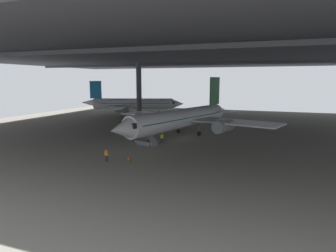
{
  "coord_description": "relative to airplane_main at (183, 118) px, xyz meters",
  "views": [
    {
      "loc": [
        16.01,
        -50.43,
        10.41
      ],
      "look_at": [
        -1.51,
        -2.82,
        2.5
      ],
      "focal_mm": 31.48,
      "sensor_mm": 36.0,
      "label": 1
    }
  ],
  "objects": [
    {
      "name": "ground_plane",
      "position": [
        0.17,
        -1.52,
        -3.38
      ],
      "size": [
        110.0,
        110.0,
        0.0
      ],
      "primitive_type": "plane",
      "color": "gray"
    },
    {
      "name": "hangar_structure",
      "position": [
        0.13,
        12.23,
        12.44
      ],
      "size": [
        121.0,
        99.0,
        16.44
      ],
      "color": "#4C4F54",
      "rests_on": "ground_plane"
    },
    {
      "name": "airplane_main",
      "position": [
        0.0,
        0.0,
        0.0
      ],
      "size": [
        34.05,
        34.43,
        11.06
      ],
      "color": "white",
      "rests_on": "ground_plane"
    },
    {
      "name": "boarding_stairs",
      "position": [
        -3.41,
        -9.16,
        -2.65
      ],
      "size": [
        4.35,
        2.55,
        4.57
      ],
      "color": "slate",
      "rests_on": "ground_plane"
    },
    {
      "name": "crew_worker_near_nose",
      "position": [
        -4.03,
        -20.05,
        -2.46
      ],
      "size": [
        0.55,
        0.23,
        1.61
      ],
      "color": "#232838",
      "rests_on": "ground_plane"
    },
    {
      "name": "crew_worker_by_stairs",
      "position": [
        -1.41,
        -7.11,
        -2.41
      ],
      "size": [
        0.39,
        0.46,
        1.7
      ],
      "color": "#232838",
      "rests_on": "ground_plane"
    },
    {
      "name": "airplane_distant",
      "position": [
        -25.82,
        29.37,
        -0.16
      ],
      "size": [
        30.99,
        30.74,
        10.18
      ],
      "color": "white",
      "rests_on": "ground_plane"
    },
    {
      "name": "traffic_cone_orange",
      "position": [
        -1.53,
        -18.78,
        -3.08
      ],
      "size": [
        0.36,
        0.36,
        0.6
      ],
      "color": "black",
      "rests_on": "ground_plane"
    },
    {
      "name": "baggage_tug",
      "position": [
        -4.48,
        8.12,
        -2.85
      ],
      "size": [
        1.7,
        2.41,
        0.9
      ],
      "color": "yellow",
      "rests_on": "ground_plane"
    }
  ]
}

